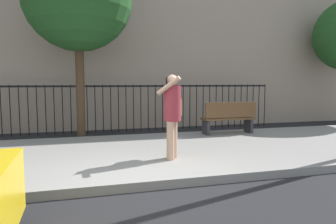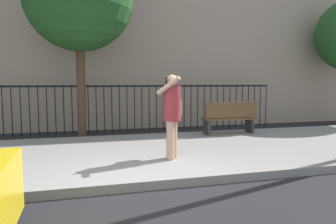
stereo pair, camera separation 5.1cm
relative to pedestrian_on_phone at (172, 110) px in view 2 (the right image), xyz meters
name	(u,v)px [view 2 (the right image)]	position (x,y,z in m)	size (l,w,h in m)	color
ground_plane	(139,192)	(-0.92, -1.31, -1.12)	(60.00, 60.00, 0.00)	black
sidewalk	(121,155)	(-0.92, 0.89, -1.05)	(28.00, 4.40, 0.15)	gray
building_facade	(101,0)	(-0.92, 7.19, 3.85)	(28.00, 4.00, 9.93)	tan
iron_fence	(108,102)	(-0.92, 4.59, -0.10)	(12.03, 0.04, 1.60)	black
pedestrian_on_phone	(172,110)	(0.00, 0.00, 0.00)	(0.64, 0.71, 1.67)	tan
street_bench	(230,117)	(2.46, 2.39, -0.47)	(1.60, 0.45, 0.95)	brown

